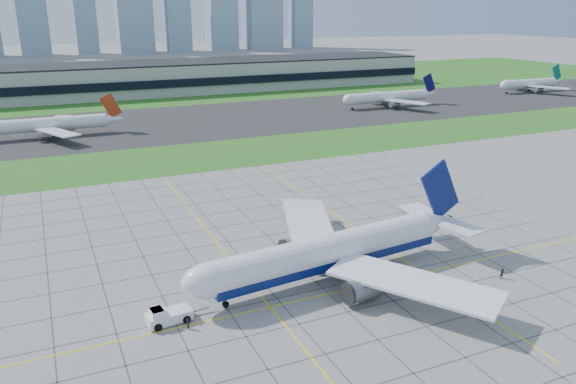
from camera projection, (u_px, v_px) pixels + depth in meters
name	position (u px, v px, depth m)	size (l,w,h in m)	color
ground	(323.00, 288.00, 89.49)	(1400.00, 1400.00, 0.00)	gray
grass_median	(184.00, 158.00, 167.51)	(700.00, 35.00, 0.04)	#296C1F
asphalt_taxiway	(148.00, 125.00, 215.20)	(700.00, 75.00, 0.04)	#383838
grass_far	(110.00, 89.00, 310.58)	(700.00, 145.00, 0.04)	#296C1F
apron_markings	(296.00, 261.00, 99.26)	(120.00, 130.00, 0.03)	#474744
terminal	(192.00, 76.00, 301.87)	(260.00, 43.00, 15.80)	#B7B7B2
airliner	(330.00, 252.00, 91.56)	(54.18, 54.63, 17.07)	white
pushback_tug	(167.00, 316.00, 79.35)	(9.32, 3.82, 2.56)	white
crew_near	(188.00, 324.00, 77.91)	(0.60, 0.39, 1.64)	black
crew_far	(502.00, 274.00, 92.41)	(0.88, 0.69, 1.82)	black
distant_jet_1	(49.00, 124.00, 193.20)	(45.10, 42.66, 14.08)	white
distant_jet_2	(389.00, 97.00, 252.72)	(46.64, 42.66, 14.08)	white
distant_jet_3	(530.00, 83.00, 297.49)	(39.86, 42.66, 14.08)	white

